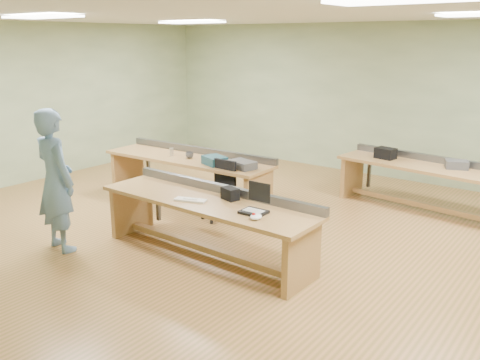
# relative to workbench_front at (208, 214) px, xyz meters

# --- Properties ---
(floor) EXTENTS (10.00, 10.00, 0.00)m
(floor) POSITION_rel_workbench_front_xyz_m (-0.05, 1.08, -0.56)
(floor) COLOR #A26B3D
(floor) RESTS_ON ground
(ceiling) EXTENTS (10.00, 10.00, 0.00)m
(ceiling) POSITION_rel_workbench_front_xyz_m (-0.05, 1.08, 2.44)
(ceiling) COLOR silver
(ceiling) RESTS_ON wall_back
(wall_back) EXTENTS (10.00, 0.04, 3.00)m
(wall_back) POSITION_rel_workbench_front_xyz_m (-0.05, 5.08, 0.94)
(wall_back) COLOR #A5B88C
(wall_back) RESTS_ON floor
(wall_left) EXTENTS (0.04, 8.00, 3.00)m
(wall_left) POSITION_rel_workbench_front_xyz_m (-5.05, 1.08, 0.94)
(wall_left) COLOR #A5B88C
(wall_left) RESTS_ON floor
(fluor_panels) EXTENTS (6.20, 3.50, 0.03)m
(fluor_panels) POSITION_rel_workbench_front_xyz_m (-0.05, 1.08, 2.41)
(fluor_panels) COLOR white
(fluor_panels) RESTS_ON ceiling
(workbench_front) EXTENTS (3.02, 0.84, 0.86)m
(workbench_front) POSITION_rel_workbench_front_xyz_m (0.00, 0.00, 0.00)
(workbench_front) COLOR #A68246
(workbench_front) RESTS_ON floor
(workbench_mid) EXTENTS (3.13, 0.95, 0.86)m
(workbench_mid) POSITION_rel_workbench_front_xyz_m (-1.80, 1.59, 0.00)
(workbench_mid) COLOR #A68246
(workbench_mid) RESTS_ON floor
(workbench_back) EXTENTS (2.80, 1.03, 0.86)m
(workbench_back) POSITION_rel_workbench_front_xyz_m (1.57, 3.44, -0.01)
(workbench_back) COLOR #A68246
(workbench_back) RESTS_ON floor
(person) EXTENTS (0.73, 0.52, 1.86)m
(person) POSITION_rel_workbench_front_xyz_m (-1.69, -1.01, 0.37)
(person) COLOR #6887A9
(person) RESTS_ON floor
(laptop_base) EXTENTS (0.30, 0.25, 0.03)m
(laptop_base) POSITION_rel_workbench_front_xyz_m (0.77, -0.09, 0.21)
(laptop_base) COLOR black
(laptop_base) RESTS_ON workbench_front
(laptop_screen) EXTENTS (0.29, 0.02, 0.23)m
(laptop_screen) POSITION_rel_workbench_front_xyz_m (0.77, 0.03, 0.42)
(laptop_screen) COLOR black
(laptop_screen) RESTS_ON laptop_base
(keyboard) EXTENTS (0.42, 0.25, 0.02)m
(keyboard) POSITION_rel_workbench_front_xyz_m (-0.12, -0.18, 0.20)
(keyboard) COLOR beige
(keyboard) RESTS_ON workbench_front
(trackball_mouse) EXTENTS (0.14, 0.16, 0.06)m
(trackball_mouse) POSITION_rel_workbench_front_xyz_m (0.91, -0.23, 0.22)
(trackball_mouse) COLOR white
(trackball_mouse) RESTS_ON workbench_front
(camera_bag) EXTENTS (0.25, 0.20, 0.15)m
(camera_bag) POSITION_rel_workbench_front_xyz_m (0.23, 0.16, 0.27)
(camera_bag) COLOR black
(camera_bag) RESTS_ON workbench_front
(task_chair) EXTENTS (0.49, 0.49, 0.90)m
(task_chair) POSITION_rel_workbench_front_xyz_m (-0.77, 1.15, -0.23)
(task_chair) COLOR black
(task_chair) RESTS_ON floor
(parts_bin_teal) EXTENTS (0.45, 0.40, 0.13)m
(parts_bin_teal) POSITION_rel_workbench_front_xyz_m (-1.10, 1.45, 0.26)
(parts_bin_teal) COLOR #163C49
(parts_bin_teal) RESTS_ON workbench_mid
(parts_bin_grey) EXTENTS (0.48, 0.36, 0.12)m
(parts_bin_grey) POSITION_rel_workbench_front_xyz_m (-0.60, 1.52, 0.25)
(parts_bin_grey) COLOR #3A3A3D
(parts_bin_grey) RESTS_ON workbench_mid
(mug) EXTENTS (0.16, 0.16, 0.10)m
(mug) POSITION_rel_workbench_front_xyz_m (-1.72, 1.53, 0.24)
(mug) COLOR #3A3A3D
(mug) RESTS_ON workbench_mid
(drinks_can) EXTENTS (0.09, 0.09, 0.13)m
(drinks_can) POSITION_rel_workbench_front_xyz_m (-2.09, 1.49, 0.26)
(drinks_can) COLOR silver
(drinks_can) RESTS_ON workbench_mid
(storage_box_back) EXTENTS (0.35, 0.27, 0.18)m
(storage_box_back) POSITION_rel_workbench_front_xyz_m (0.90, 3.50, 0.28)
(storage_box_back) COLOR black
(storage_box_back) RESTS_ON workbench_back
(tray_back) EXTENTS (0.39, 0.34, 0.13)m
(tray_back) POSITION_rel_workbench_front_xyz_m (2.04, 3.50, 0.25)
(tray_back) COLOR #3A3A3D
(tray_back) RESTS_ON workbench_back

